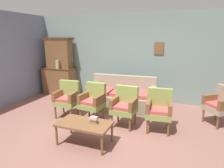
{
  "coord_description": "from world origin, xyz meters",
  "views": [
    {
      "loc": [
        1.64,
        -3.32,
        1.96
      ],
      "look_at": [
        0.02,
        0.97,
        0.85
      ],
      "focal_mm": 30.84,
      "sensor_mm": 36.0,
      "label": 1
    }
  ],
  "objects": [
    {
      "name": "cabinet_upper_hutch",
      "position": [
        -2.45,
        2.33,
        1.45
      ],
      "size": [
        0.99,
        0.38,
        1.03
      ],
      "color": "brown",
      "rests_on": "side_cabinet"
    },
    {
      "name": "side_cabinet",
      "position": [
        -2.45,
        2.25,
        0.47
      ],
      "size": [
        1.16,
        0.55,
        0.93
      ],
      "color": "brown",
      "rests_on": "ground"
    },
    {
      "name": "ground_plane",
      "position": [
        0.0,
        0.0,
        0.0
      ],
      "size": [
        7.68,
        7.68,
        0.0
      ],
      "primitive_type": "plane",
      "color": "#84564C"
    },
    {
      "name": "floral_couch",
      "position": [
        0.06,
        1.62,
        0.33
      ],
      "size": [
        1.9,
        0.88,
        0.9
      ],
      "color": "gray",
      "rests_on": "ground"
    },
    {
      "name": "armchair_by_doorway",
      "position": [
        -1.05,
        0.6,
        0.5
      ],
      "size": [
        0.56,
        0.53,
        0.9
      ],
      "color": "#849947",
      "rests_on": "ground"
    },
    {
      "name": "vase_on_cabinet",
      "position": [
        -2.37,
        2.08,
        1.07
      ],
      "size": [
        0.13,
        0.13,
        0.29
      ],
      "primitive_type": "cylinder",
      "color": "tan",
      "rests_on": "side_cabinet"
    },
    {
      "name": "armchair_near_cabinet",
      "position": [
        -0.34,
        0.63,
        0.5
      ],
      "size": [
        0.56,
        0.54,
        0.9
      ],
      "color": "#849947",
      "rests_on": "ground"
    },
    {
      "name": "book_stack_on_table",
      "position": [
        0.16,
        -0.36,
        0.49
      ],
      "size": [
        0.16,
        0.1,
        0.12
      ],
      "color": "olive",
      "rests_on": "coffee_table"
    },
    {
      "name": "armchair_near_couch_end",
      "position": [
        0.47,
        0.59,
        0.5
      ],
      "size": [
        0.54,
        0.51,
        0.9
      ],
      "color": "#849947",
      "rests_on": "ground"
    },
    {
      "name": "armchair_row_middle",
      "position": [
        1.22,
        0.64,
        0.5
      ],
      "size": [
        0.56,
        0.54,
        0.9
      ],
      "color": "#849947",
      "rests_on": "ground"
    },
    {
      "name": "coffee_table",
      "position": [
        -0.01,
        -0.41,
        0.38
      ],
      "size": [
        1.0,
        0.56,
        0.42
      ],
      "color": "brown",
      "rests_on": "ground"
    },
    {
      "name": "wingback_chair_by_fireplace",
      "position": [
        2.48,
        1.42,
        0.5
      ],
      "size": [
        0.71,
        0.71,
        0.9
      ],
      "color": "gray",
      "rests_on": "ground"
    },
    {
      "name": "wall_back_with_decor",
      "position": [
        0.0,
        2.63,
        1.35
      ],
      "size": [
        6.4,
        0.09,
        2.7
      ],
      "color": "gray",
      "rests_on": "ground"
    }
  ]
}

